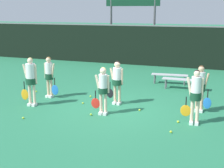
{
  "coord_description": "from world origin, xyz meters",
  "views": [
    {
      "loc": [
        3.61,
        -9.95,
        3.42
      ],
      "look_at": [
        -0.04,
        -0.02,
        0.9
      ],
      "focal_mm": 50.0,
      "sensor_mm": 36.0,
      "label": 1
    }
  ],
  "objects_px": {
    "player_0": "(31,78)",
    "bench_courtside": "(183,81)",
    "player_4": "(117,79)",
    "tennis_ball_11": "(140,110)",
    "player_5": "(200,85)",
    "tennis_ball_7": "(178,122)",
    "tennis_ball_8": "(23,118)",
    "tennis_ball_10": "(171,132)",
    "player_1": "(103,87)",
    "bench_far": "(170,76)",
    "tennis_ball_1": "(98,103)",
    "tennis_ball_4": "(36,91)",
    "tennis_ball_9": "(83,103)",
    "player_2": "(195,93)",
    "scoreboard": "(133,4)",
    "player_3": "(49,74)",
    "tennis_ball_3": "(210,103)",
    "tennis_ball_0": "(91,96)",
    "tennis_ball_6": "(91,114)"
  },
  "relations": [
    {
      "from": "tennis_ball_4",
      "to": "bench_courtside",
      "type": "bearing_deg",
      "value": 24.3
    },
    {
      "from": "bench_courtside",
      "to": "tennis_ball_3",
      "type": "height_order",
      "value": "bench_courtside"
    },
    {
      "from": "tennis_ball_6",
      "to": "player_2",
      "type": "bearing_deg",
      "value": 6.18
    },
    {
      "from": "player_5",
      "to": "tennis_ball_10",
      "type": "height_order",
      "value": "player_5"
    },
    {
      "from": "player_5",
      "to": "tennis_ball_7",
      "type": "xyz_separation_m",
      "value": [
        -0.51,
        -1.36,
        -0.9
      ]
    },
    {
      "from": "tennis_ball_7",
      "to": "player_2",
      "type": "bearing_deg",
      "value": 7.93
    },
    {
      "from": "player_5",
      "to": "tennis_ball_9",
      "type": "xyz_separation_m",
      "value": [
        -4.15,
        -0.56,
        -0.9
      ]
    },
    {
      "from": "bench_courtside",
      "to": "tennis_ball_9",
      "type": "xyz_separation_m",
      "value": [
        -3.2,
        -3.48,
        -0.37
      ]
    },
    {
      "from": "bench_far",
      "to": "player_5",
      "type": "bearing_deg",
      "value": -71.34
    },
    {
      "from": "player_0",
      "to": "tennis_ball_8",
      "type": "xyz_separation_m",
      "value": [
        0.56,
        -1.35,
        -1.02
      ]
    },
    {
      "from": "bench_far",
      "to": "tennis_ball_11",
      "type": "xyz_separation_m",
      "value": [
        -0.25,
        -4.42,
        -0.36
      ]
    },
    {
      "from": "tennis_ball_6",
      "to": "tennis_ball_0",
      "type": "bearing_deg",
      "value": 114.45
    },
    {
      "from": "bench_far",
      "to": "player_1",
      "type": "relative_size",
      "value": 1.07
    },
    {
      "from": "player_0",
      "to": "tennis_ball_10",
      "type": "xyz_separation_m",
      "value": [
        5.23,
        -0.89,
        -1.01
      ]
    },
    {
      "from": "tennis_ball_0",
      "to": "tennis_ball_11",
      "type": "height_order",
      "value": "tennis_ball_11"
    },
    {
      "from": "scoreboard",
      "to": "player_0",
      "type": "xyz_separation_m",
      "value": [
        -0.51,
        -11.01,
        -2.78
      ]
    },
    {
      "from": "player_0",
      "to": "tennis_ball_10",
      "type": "distance_m",
      "value": 5.41
    },
    {
      "from": "tennis_ball_3",
      "to": "tennis_ball_4",
      "type": "height_order",
      "value": "tennis_ball_4"
    },
    {
      "from": "player_5",
      "to": "player_0",
      "type": "bearing_deg",
      "value": -169.21
    },
    {
      "from": "player_4",
      "to": "tennis_ball_11",
      "type": "relative_size",
      "value": 23.78
    },
    {
      "from": "player_4",
      "to": "tennis_ball_11",
      "type": "distance_m",
      "value": 1.46
    },
    {
      "from": "tennis_ball_7",
      "to": "tennis_ball_11",
      "type": "xyz_separation_m",
      "value": [
        -1.43,
        0.72,
        -0.0
      ]
    },
    {
      "from": "bench_courtside",
      "to": "player_4",
      "type": "xyz_separation_m",
      "value": [
        -2.0,
        -3.06,
        0.56
      ]
    },
    {
      "from": "bench_far",
      "to": "tennis_ball_1",
      "type": "distance_m",
      "value": 4.6
    },
    {
      "from": "scoreboard",
      "to": "player_3",
      "type": "bearing_deg",
      "value": -92.78
    },
    {
      "from": "player_0",
      "to": "bench_courtside",
      "type": "bearing_deg",
      "value": 37.98
    },
    {
      "from": "player_4",
      "to": "tennis_ball_6",
      "type": "distance_m",
      "value": 1.82
    },
    {
      "from": "bench_courtside",
      "to": "player_1",
      "type": "height_order",
      "value": "player_1"
    },
    {
      "from": "tennis_ball_8",
      "to": "tennis_ball_10",
      "type": "height_order",
      "value": "tennis_ball_10"
    },
    {
      "from": "player_1",
      "to": "player_4",
      "type": "height_order",
      "value": "player_4"
    },
    {
      "from": "tennis_ball_4",
      "to": "tennis_ball_10",
      "type": "xyz_separation_m",
      "value": [
        6.19,
        -2.56,
        0.0
      ]
    },
    {
      "from": "tennis_ball_1",
      "to": "player_5",
      "type": "bearing_deg",
      "value": 6.07
    },
    {
      "from": "player_5",
      "to": "tennis_ball_4",
      "type": "distance_m",
      "value": 6.83
    },
    {
      "from": "bench_far",
      "to": "player_1",
      "type": "bearing_deg",
      "value": -109.67
    },
    {
      "from": "player_5",
      "to": "tennis_ball_1",
      "type": "xyz_separation_m",
      "value": [
        -3.61,
        -0.38,
        -0.9
      ]
    },
    {
      "from": "tennis_ball_4",
      "to": "tennis_ball_8",
      "type": "height_order",
      "value": "tennis_ball_4"
    },
    {
      "from": "bench_far",
      "to": "tennis_ball_1",
      "type": "xyz_separation_m",
      "value": [
        -1.93,
        -4.16,
        -0.36
      ]
    },
    {
      "from": "player_3",
      "to": "tennis_ball_0",
      "type": "height_order",
      "value": "player_3"
    },
    {
      "from": "tennis_ball_4",
      "to": "tennis_ball_9",
      "type": "distance_m",
      "value": 2.75
    },
    {
      "from": "player_4",
      "to": "tennis_ball_7",
      "type": "height_order",
      "value": "player_4"
    },
    {
      "from": "bench_courtside",
      "to": "player_0",
      "type": "bearing_deg",
      "value": -138.62
    },
    {
      "from": "player_0",
      "to": "tennis_ball_11",
      "type": "xyz_separation_m",
      "value": [
        3.87,
        0.73,
        -1.02
      ]
    },
    {
      "from": "player_4",
      "to": "tennis_ball_6",
      "type": "height_order",
      "value": "player_4"
    },
    {
      "from": "bench_courtside",
      "to": "tennis_ball_9",
      "type": "bearing_deg",
      "value": -132.67
    },
    {
      "from": "bench_far",
      "to": "tennis_ball_11",
      "type": "height_order",
      "value": "bench_far"
    },
    {
      "from": "bench_courtside",
      "to": "bench_far",
      "type": "distance_m",
      "value": 1.13
    },
    {
      "from": "tennis_ball_3",
      "to": "tennis_ball_10",
      "type": "height_order",
      "value": "tennis_ball_10"
    },
    {
      "from": "scoreboard",
      "to": "tennis_ball_0",
      "type": "height_order",
      "value": "scoreboard"
    },
    {
      "from": "player_2",
      "to": "tennis_ball_11",
      "type": "bearing_deg",
      "value": 157.9
    },
    {
      "from": "player_1",
      "to": "tennis_ball_6",
      "type": "xyz_separation_m",
      "value": [
        -0.33,
        -0.26,
        -0.9
      ]
    }
  ]
}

